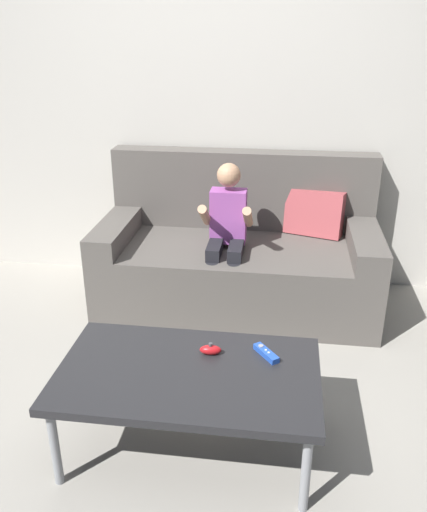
{
  "coord_description": "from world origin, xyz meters",
  "views": [
    {
      "loc": [
        0.5,
        -1.71,
        1.65
      ],
      "look_at": [
        0.17,
        0.68,
        0.59
      ],
      "focal_mm": 37.51,
      "sensor_mm": 36.0,
      "label": 1
    }
  ],
  "objects_px": {
    "couch": "(239,256)",
    "coffee_table": "(188,377)",
    "person_seated_on_couch": "(227,233)",
    "game_remote_blue_near_edge": "(266,353)",
    "nunchuk_red": "(211,350)"
  },
  "relations": [
    {
      "from": "couch",
      "to": "game_remote_blue_near_edge",
      "type": "height_order",
      "value": "couch"
    },
    {
      "from": "coffee_table",
      "to": "couch",
      "type": "bearing_deg",
      "value": 86.46
    },
    {
      "from": "couch",
      "to": "person_seated_on_couch",
      "type": "distance_m",
      "value": 0.3
    },
    {
      "from": "couch",
      "to": "coffee_table",
      "type": "height_order",
      "value": "couch"
    },
    {
      "from": "couch",
      "to": "nunchuk_red",
      "type": "height_order",
      "value": "couch"
    },
    {
      "from": "couch",
      "to": "person_seated_on_couch",
      "type": "xyz_separation_m",
      "value": [
        -0.06,
        -0.19,
        0.22
      ]
    },
    {
      "from": "game_remote_blue_near_edge",
      "to": "nunchuk_red",
      "type": "xyz_separation_m",
      "value": [
        -0.23,
        -0.02,
        0.01
      ]
    },
    {
      "from": "coffee_table",
      "to": "game_remote_blue_near_edge",
      "type": "height_order",
      "value": "game_remote_blue_near_edge"
    },
    {
      "from": "person_seated_on_couch",
      "to": "nunchuk_red",
      "type": "height_order",
      "value": "person_seated_on_couch"
    },
    {
      "from": "coffee_table",
      "to": "nunchuk_red",
      "type": "distance_m",
      "value": 0.16
    },
    {
      "from": "person_seated_on_couch",
      "to": "coffee_table",
      "type": "relative_size",
      "value": 0.88
    },
    {
      "from": "person_seated_on_couch",
      "to": "nunchuk_red",
      "type": "relative_size",
      "value": 9.87
    },
    {
      "from": "game_remote_blue_near_edge",
      "to": "coffee_table",
      "type": "bearing_deg",
      "value": -154.12
    },
    {
      "from": "game_remote_blue_near_edge",
      "to": "person_seated_on_couch",
      "type": "bearing_deg",
      "value": 105.45
    },
    {
      "from": "coffee_table",
      "to": "game_remote_blue_near_edge",
      "type": "relative_size",
      "value": 7.82
    }
  ]
}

